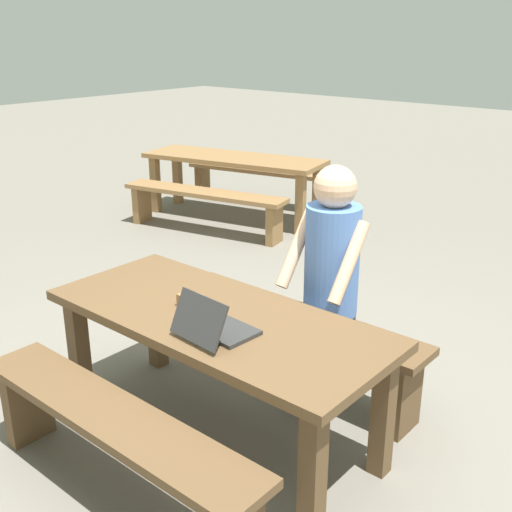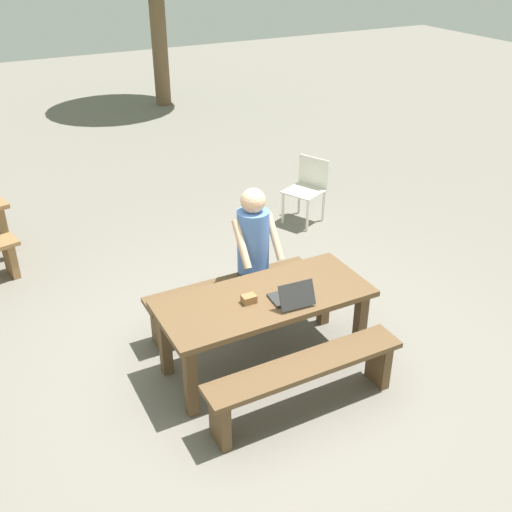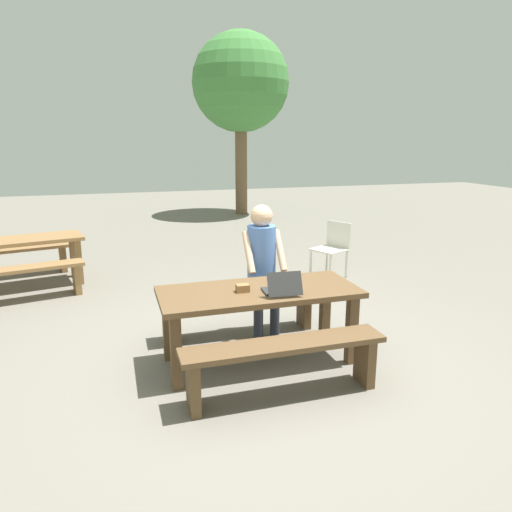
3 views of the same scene
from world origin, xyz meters
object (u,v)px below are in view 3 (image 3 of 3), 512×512
object	(u,v)px
small_pouch	(243,288)
plastic_chair	(332,247)
tree_left	(241,84)
laptop	(282,288)
person_seated	(262,259)
picnic_table_mid	(3,248)
picnic_table_front	(259,300)

from	to	relation	value
small_pouch	plastic_chair	world-z (taller)	plastic_chair
tree_left	plastic_chair	bearing A→B (deg)	-93.00
laptop	tree_left	bearing A→B (deg)	-98.89
person_seated	picnic_table_mid	distance (m)	3.83
plastic_chair	picnic_table_mid	world-z (taller)	plastic_chair
plastic_chair	laptop	bearing A→B (deg)	-59.23
picnic_table_front	plastic_chair	bearing A→B (deg)	51.13
tree_left	picnic_table_mid	bearing A→B (deg)	-131.19
small_pouch	person_seated	world-z (taller)	person_seated
small_pouch	picnic_table_mid	xyz separation A→B (m)	(-2.53, 3.11, -0.15)
laptop	tree_left	xyz separation A→B (m)	(2.07, 8.88, 2.66)
laptop	small_pouch	world-z (taller)	laptop
small_pouch	person_seated	distance (m)	0.77
picnic_table_mid	person_seated	bearing A→B (deg)	-52.45
plastic_chair	tree_left	world-z (taller)	tree_left
person_seated	plastic_chair	size ratio (longest dim) A/B	1.67
picnic_table_mid	tree_left	xyz separation A→B (m)	(4.92, 5.62, 2.83)
plastic_chair	small_pouch	bearing A→B (deg)	-65.63
tree_left	person_seated	bearing A→B (deg)	-103.85
picnic_table_front	small_pouch	bearing A→B (deg)	-171.95
tree_left	laptop	bearing A→B (deg)	-103.12
picnic_table_front	picnic_table_mid	bearing A→B (deg)	131.06
laptop	picnic_table_mid	world-z (taller)	laptop
person_seated	tree_left	distance (m)	8.71
laptop	plastic_chair	world-z (taller)	laptop
picnic_table_front	tree_left	distance (m)	9.42
small_pouch	plastic_chair	bearing A→B (deg)	49.11
laptop	tree_left	size ratio (longest dim) A/B	0.07
picnic_table_front	plastic_chair	xyz separation A→B (m)	(1.89, 2.35, -0.15)
laptop	tree_left	world-z (taller)	tree_left
person_seated	plastic_chair	xyz separation A→B (m)	(1.66, 1.72, -0.36)
person_seated	picnic_table_front	bearing A→B (deg)	-110.52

